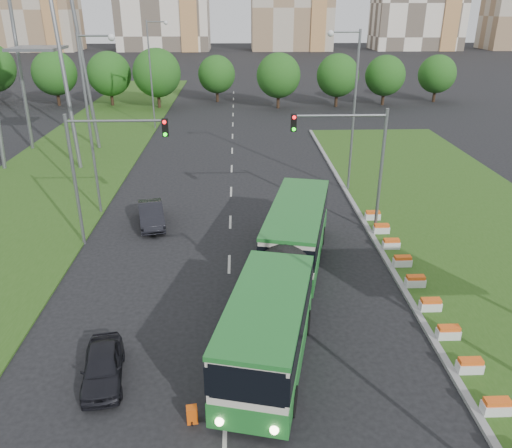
{
  "coord_description": "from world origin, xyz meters",
  "views": [
    {
      "loc": [
        -2.39,
        -19.11,
        13.61
      ],
      "look_at": [
        -1.48,
        5.74,
        2.6
      ],
      "focal_mm": 35.0,
      "sensor_mm": 36.0,
      "label": 1
    }
  ],
  "objects_px": {
    "traffic_mast_median": "(356,153)",
    "traffic_mast_left": "(100,160)",
    "articulated_bus": "(282,268)",
    "shopping_trolley": "(192,415)",
    "car_left_near": "(103,366)",
    "car_left_far": "(151,214)",
    "pedestrian": "(226,366)"
  },
  "relations": [
    {
      "from": "traffic_mast_median",
      "to": "traffic_mast_left",
      "type": "distance_m",
      "value": 15.19
    },
    {
      "from": "traffic_mast_left",
      "to": "articulated_bus",
      "type": "xyz_separation_m",
      "value": [
        10.03,
        -6.89,
        -3.53
      ]
    },
    {
      "from": "traffic_mast_left",
      "to": "articulated_bus",
      "type": "distance_m",
      "value": 12.67
    },
    {
      "from": "shopping_trolley",
      "to": "car_left_near",
      "type": "bearing_deg",
      "value": 138.13
    },
    {
      "from": "car_left_far",
      "to": "pedestrian",
      "type": "bearing_deg",
      "value": -83.63
    },
    {
      "from": "traffic_mast_median",
      "to": "traffic_mast_left",
      "type": "xyz_separation_m",
      "value": [
        -15.16,
        -1.0,
        0.0
      ]
    },
    {
      "from": "car_left_far",
      "to": "pedestrian",
      "type": "xyz_separation_m",
      "value": [
        5.27,
        -15.5,
        0.08
      ]
    },
    {
      "from": "articulated_bus",
      "to": "shopping_trolley",
      "type": "bearing_deg",
      "value": -102.75
    },
    {
      "from": "traffic_mast_left",
      "to": "shopping_trolley",
      "type": "relative_size",
      "value": 12.24
    },
    {
      "from": "car_left_far",
      "to": "traffic_mast_median",
      "type": "bearing_deg",
      "value": -20.14
    },
    {
      "from": "articulated_bus",
      "to": "car_left_near",
      "type": "bearing_deg",
      "value": -130.46
    },
    {
      "from": "articulated_bus",
      "to": "pedestrian",
      "type": "xyz_separation_m",
      "value": [
        -2.64,
        -5.84,
        -1.01
      ]
    },
    {
      "from": "traffic_mast_left",
      "to": "car_left_near",
      "type": "distance_m",
      "value": 13.47
    },
    {
      "from": "traffic_mast_median",
      "to": "articulated_bus",
      "type": "bearing_deg",
      "value": -123.04
    },
    {
      "from": "car_left_near",
      "to": "pedestrian",
      "type": "height_order",
      "value": "pedestrian"
    },
    {
      "from": "traffic_mast_median",
      "to": "traffic_mast_left",
      "type": "bearing_deg",
      "value": -176.23
    },
    {
      "from": "car_left_far",
      "to": "car_left_near",
      "type": "bearing_deg",
      "value": -100.74
    },
    {
      "from": "articulated_bus",
      "to": "car_left_far",
      "type": "xyz_separation_m",
      "value": [
        -7.91,
        9.66,
        -1.08
      ]
    },
    {
      "from": "articulated_bus",
      "to": "pedestrian",
      "type": "bearing_deg",
      "value": -100.98
    },
    {
      "from": "shopping_trolley",
      "to": "articulated_bus",
      "type": "bearing_deg",
      "value": 54.48
    },
    {
      "from": "pedestrian",
      "to": "traffic_mast_left",
      "type": "bearing_deg",
      "value": 32.17
    },
    {
      "from": "traffic_mast_left",
      "to": "shopping_trolley",
      "type": "xyz_separation_m",
      "value": [
        6.22,
        -14.68,
        -5.03
      ]
    },
    {
      "from": "car_left_far",
      "to": "pedestrian",
      "type": "relative_size",
      "value": 2.75
    },
    {
      "from": "car_left_near",
      "to": "traffic_mast_left",
      "type": "bearing_deg",
      "value": 92.26
    },
    {
      "from": "pedestrian",
      "to": "car_left_far",
      "type": "bearing_deg",
      "value": 20.8
    },
    {
      "from": "traffic_mast_left",
      "to": "pedestrian",
      "type": "height_order",
      "value": "traffic_mast_left"
    },
    {
      "from": "car_left_near",
      "to": "car_left_far",
      "type": "xyz_separation_m",
      "value": [
        -0.44,
        15.13,
        0.09
      ]
    },
    {
      "from": "car_left_near",
      "to": "pedestrian",
      "type": "distance_m",
      "value": 4.84
    },
    {
      "from": "traffic_mast_left",
      "to": "pedestrian",
      "type": "xyz_separation_m",
      "value": [
        7.39,
        -12.73,
        -4.54
      ]
    },
    {
      "from": "pedestrian",
      "to": "shopping_trolley",
      "type": "bearing_deg",
      "value": 150.96
    },
    {
      "from": "articulated_bus",
      "to": "pedestrian",
      "type": "distance_m",
      "value": 6.48
    },
    {
      "from": "car_left_far",
      "to": "articulated_bus",
      "type": "bearing_deg",
      "value": -63.12
    }
  ]
}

